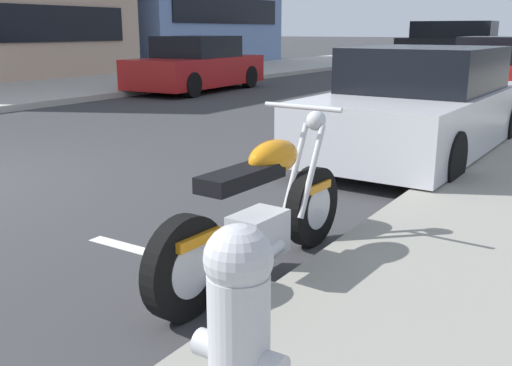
% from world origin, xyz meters
% --- Properties ---
extents(sidewalk_far_curb, '(120.00, 5.00, 0.14)m').
position_xyz_m(sidewalk_far_curb, '(12.00, 6.90, 0.07)').
color(sidewalk_far_curb, '#ADA89E').
rests_on(sidewalk_far_curb, ground).
extents(parking_stall_stripe, '(0.12, 2.20, 0.01)m').
position_xyz_m(parking_stall_stripe, '(0.00, -3.80, 0.00)').
color(parking_stall_stripe, silver).
rests_on(parking_stall_stripe, ground).
extents(parked_motorcycle, '(2.06, 0.62, 1.11)m').
position_xyz_m(parked_motorcycle, '(0.12, -4.19, 0.42)').
color(parked_motorcycle, black).
rests_on(parked_motorcycle, ground).
extents(parked_car_mid_block, '(4.38, 1.88, 1.41)m').
position_xyz_m(parked_car_mid_block, '(4.50, -3.90, 0.66)').
color(parked_car_mid_block, silver).
rests_on(parked_car_mid_block, ground).
extents(parked_car_near_corner, '(4.11, 2.05, 1.48)m').
position_xyz_m(parked_car_near_corner, '(9.97, -3.96, 0.69)').
color(parked_car_near_corner, '#AD1919').
rests_on(parked_car_near_corner, ground).
extents(crossing_truck, '(2.21, 5.26, 2.03)m').
position_xyz_m(crossing_truck, '(26.85, 1.53, 1.05)').
color(crossing_truck, black).
rests_on(crossing_truck, ground).
extents(car_opposite_curb, '(4.48, 2.09, 1.46)m').
position_xyz_m(car_opposite_curb, '(9.63, 3.84, 0.67)').
color(car_opposite_curb, '#AD1919').
rests_on(car_opposite_curb, ground).
extents(fire_hydrant, '(0.24, 0.36, 0.85)m').
position_xyz_m(fire_hydrant, '(-1.49, -5.12, 0.59)').
color(fire_hydrant, '#B7B7BC').
rests_on(fire_hydrant, sidewalk_near_curb).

